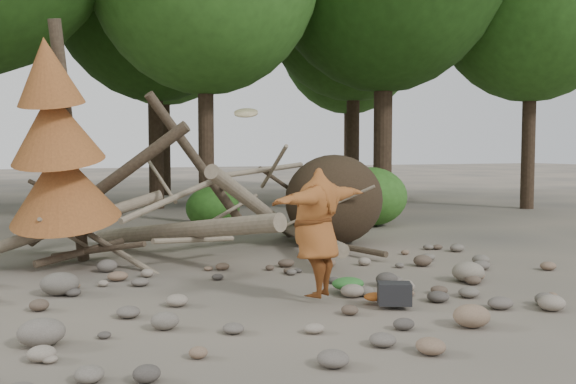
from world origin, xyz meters
name	(u,v)px	position (x,y,z in m)	size (l,w,h in m)	color
ground	(301,297)	(0.00, 0.00, 0.00)	(120.00, 120.00, 0.00)	#514C44
deadfall_pile	(311,203)	(2.02, 4.24, 0.95)	(8.55, 5.24, 3.30)	#332619
dead_conifer	(58,149)	(-3.12, 3.37, 2.11)	(2.06, 2.16, 4.35)	#4C3F30
bush_mid	(213,208)	(0.80, 7.80, 0.56)	(1.40, 1.40, 1.12)	#295A1A
bush_right	(370,197)	(5.00, 7.00, 0.80)	(2.00, 2.00, 1.60)	#336B21
frisbee_thrower	(317,232)	(0.08, -0.34, 0.97)	(2.31, 1.70, 2.58)	brown
backpack	(394,298)	(0.89, -1.07, 0.14)	(0.43, 0.29, 0.29)	black
cloth_green	(348,287)	(0.73, -0.02, 0.09)	(0.49, 0.40, 0.18)	#2C692A
cloth_orange	(375,300)	(0.76, -0.77, 0.06)	(0.31, 0.25, 0.11)	#A5501C
boulder_front_left	(41,332)	(-3.49, -1.05, 0.15)	(0.50, 0.45, 0.30)	#6C635A
boulder_front_right	(472,316)	(1.28, -2.16, 0.14)	(0.45, 0.41, 0.27)	#7E654F
boulder_mid_right	(468,272)	(2.88, -0.01, 0.16)	(0.53, 0.47, 0.32)	gray
boulder_mid_left	(60,284)	(-3.21, 1.42, 0.16)	(0.55, 0.49, 0.33)	#615A51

